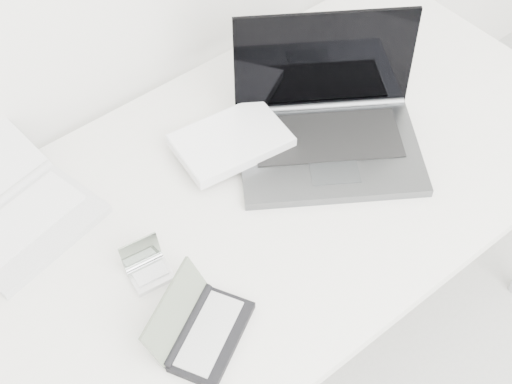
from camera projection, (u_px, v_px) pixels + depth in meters
desk at (255, 205)px, 1.55m from camera, size 1.60×0.80×0.73m
laptop_large at (306, 129)px, 1.57m from camera, size 0.54×0.47×0.27m
netbook_open_white at (13, 211)px, 1.46m from camera, size 0.34×0.40×0.09m
pda_silver at (148, 268)px, 1.38m from camera, size 0.09×0.09×0.07m
palmtop_charcoal at (202, 330)px, 1.29m from camera, size 0.23×0.21×0.10m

